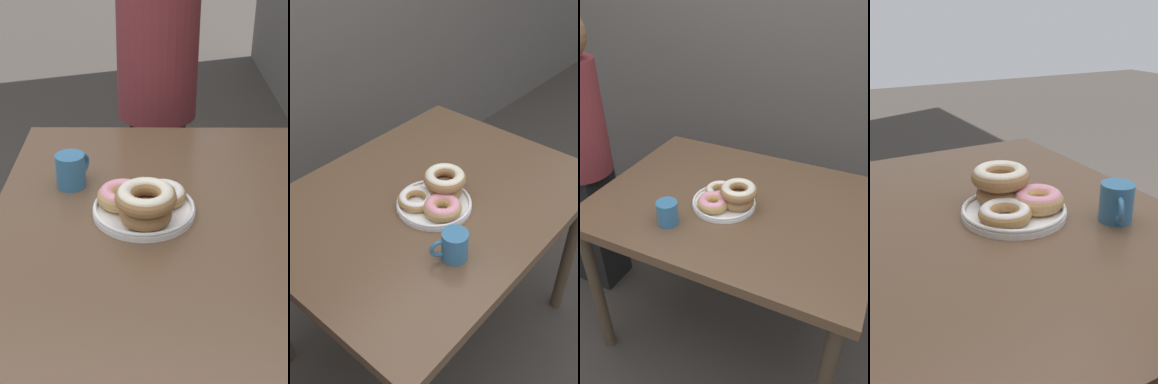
# 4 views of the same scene
# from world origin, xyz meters

# --- Properties ---
(dining_table) EXTENTS (1.10, 0.84, 0.76)m
(dining_table) POSITION_xyz_m (0.00, 0.15, 0.68)
(dining_table) COLOR brown
(dining_table) RESTS_ON ground_plane
(donut_plate) EXTENTS (0.27, 0.27, 0.10)m
(donut_plate) POSITION_xyz_m (-0.01, 0.10, 0.80)
(donut_plate) COLOR white
(donut_plate) RESTS_ON dining_table
(coffee_mug) EXTENTS (0.10, 0.08, 0.09)m
(coffee_mug) POSITION_xyz_m (-0.17, -0.09, 0.80)
(coffee_mug) COLOR teal
(coffee_mug) RESTS_ON dining_table
(person_figure) EXTENTS (0.32, 0.29, 1.43)m
(person_figure) POSITION_xyz_m (-0.83, 0.14, 0.75)
(person_figure) COLOR black
(person_figure) RESTS_ON ground_plane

